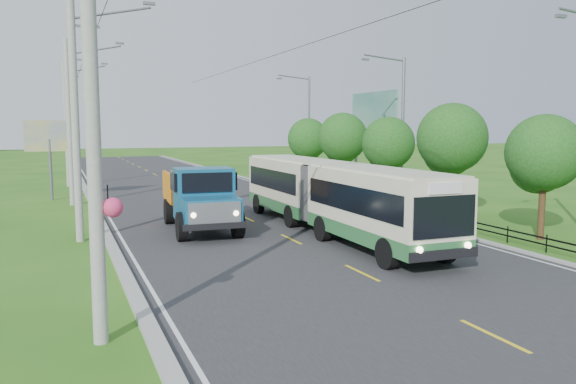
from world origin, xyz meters
TOP-DOWN VIEW (x-y plane):
  - ground at (0.00, 0.00)m, footprint 240.00×240.00m
  - road at (0.00, 20.00)m, footprint 14.00×120.00m
  - curb_left at (-7.20, 20.00)m, footprint 0.40×120.00m
  - curb_right at (7.15, 20.00)m, footprint 0.30×120.00m
  - edge_line_left at (-6.65, 20.00)m, footprint 0.12×120.00m
  - edge_line_right at (6.65, 20.00)m, footprint 0.12×120.00m
  - centre_dash at (0.00, 0.00)m, footprint 0.12×2.20m
  - railing_right at (8.00, 14.00)m, footprint 0.04×40.00m
  - pole_nearest at (-8.24, -3.00)m, footprint 3.51×0.44m
  - pole_near at (-8.26, 9.00)m, footprint 3.51×0.32m
  - pole_mid at (-8.26, 21.00)m, footprint 3.51×0.32m
  - pole_far at (-8.26, 33.00)m, footprint 3.51×0.32m
  - tree_second at (9.86, 2.14)m, footprint 3.18×3.26m
  - tree_third at (9.86, 8.14)m, footprint 3.60×3.62m
  - tree_fourth at (9.86, 14.14)m, footprint 3.24×3.31m
  - tree_fifth at (9.86, 20.14)m, footprint 3.48×3.52m
  - tree_back at (9.86, 26.14)m, footprint 3.30×3.36m
  - streetlight_mid at (10.64, 14.00)m, footprint 3.02×0.20m
  - streetlight_far at (10.64, 28.00)m, footprint 3.02×0.20m
  - planter_near at (8.60, 6.00)m, footprint 0.64×0.64m
  - planter_mid at (8.60, 14.00)m, footprint 0.64×0.64m
  - planter_far at (8.60, 22.00)m, footprint 0.64×0.64m
  - billboard_left at (-9.50, 24.00)m, footprint 3.00×0.20m
  - billboard_right at (12.30, 20.00)m, footprint 0.24×6.00m
  - bus at (2.26, 6.68)m, footprint 2.78×16.07m
  - dump_truck at (-3.01, 9.74)m, footprint 3.14×7.18m

SIDE VIEW (x-z plane):
  - ground at x=0.00m, z-range 0.00..0.00m
  - road at x=0.00m, z-range 0.00..0.02m
  - edge_line_left at x=-6.65m, z-range 0.02..0.02m
  - edge_line_right at x=6.65m, z-range 0.02..0.02m
  - centre_dash at x=0.00m, z-range 0.02..0.02m
  - curb_right at x=7.15m, z-range 0.00..0.10m
  - curb_left at x=-7.20m, z-range 0.00..0.15m
  - planter_near at x=8.60m, z-range -0.05..0.62m
  - planter_mid at x=8.60m, z-range -0.05..0.62m
  - planter_far at x=8.60m, z-range -0.05..0.62m
  - railing_right at x=8.00m, z-range 0.00..0.60m
  - dump_truck at x=-3.01m, z-range 0.19..3.15m
  - bus at x=2.26m, z-range 0.31..3.41m
  - tree_second at x=9.86m, z-range 0.87..6.17m
  - tree_fourth at x=9.86m, z-range 0.89..6.29m
  - tree_back at x=9.86m, z-range 0.90..6.40m
  - tree_fifth at x=9.86m, z-range 0.95..6.75m
  - billboard_left at x=-9.50m, z-range 1.27..6.47m
  - tree_third at x=9.86m, z-range 0.99..6.99m
  - streetlight_mid at x=10.64m, z-range 0.37..9.44m
  - streetlight_far at x=10.64m, z-range 0.37..9.44m
  - pole_nearest at x=-8.24m, z-range -0.06..9.94m
  - pole_near at x=-8.26m, z-range 0.09..10.09m
  - pole_mid at x=-8.26m, z-range 0.09..10.09m
  - pole_far at x=-8.26m, z-range 0.09..10.09m
  - billboard_right at x=12.30m, z-range 1.69..8.99m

